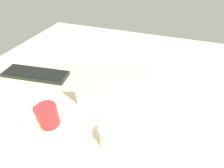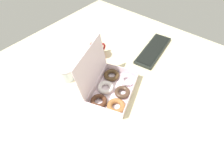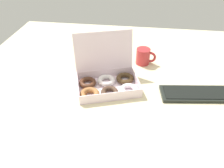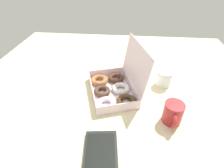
{
  "view_description": "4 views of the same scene",
  "coord_description": "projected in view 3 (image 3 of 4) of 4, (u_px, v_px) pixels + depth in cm",
  "views": [
    {
      "loc": [
        -25.73,
        67.6,
        63.55
      ],
      "look_at": [
        -0.66,
        -3.98,
        3.79
      ],
      "focal_mm": 28.0,
      "sensor_mm": 36.0,
      "label": 1
    },
    {
      "loc": [
        -53.43,
        -42.97,
        84.93
      ],
      "look_at": [
        0.47,
        0.19,
        4.49
      ],
      "focal_mm": 28.0,
      "sensor_mm": 36.0,
      "label": 2
    },
    {
      "loc": [
        14.73,
        -97.98,
        76.0
      ],
      "look_at": [
        1.78,
        -3.11,
        4.21
      ],
      "focal_mm": 35.0,
      "sensor_mm": 36.0,
      "label": 3
    },
    {
      "loc": [
        77.17,
        5.6,
        63.78
      ],
      "look_at": [
        -1.91,
        -1.99,
        4.98
      ],
      "focal_mm": 28.0,
      "sensor_mm": 36.0,
      "label": 4
    }
  ],
  "objects": [
    {
      "name": "keyboard",
      "position": [
        199.0,
        94.0,
        1.18
      ],
      "size": [
        42.64,
        18.16,
        2.2
      ],
      "color": "black",
      "rests_on": "ground_plane"
    },
    {
      "name": "donut_box",
      "position": [
        107.0,
        82.0,
        1.22
      ],
      "size": [
        39.92,
        35.5,
        27.96
      ],
      "color": "white",
      "rests_on": "ground_plane"
    },
    {
      "name": "coffee_mug",
      "position": [
        144.0,
        56.0,
        1.42
      ],
      "size": [
        13.09,
        8.99,
        10.44
      ],
      "color": "#B02B2E",
      "rests_on": "ground_plane"
    },
    {
      "name": "ground_plane",
      "position": [
        110.0,
        88.0,
        1.25
      ],
      "size": [
        180.0,
        180.0,
        2.0
      ],
      "primitive_type": "cube",
      "color": "beige"
    },
    {
      "name": "glass_jar",
      "position": [
        99.0,
        54.0,
        1.46
      ],
      "size": [
        9.06,
        9.06,
        9.06
      ],
      "color": "silver",
      "rests_on": "ground_plane"
    }
  ]
}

